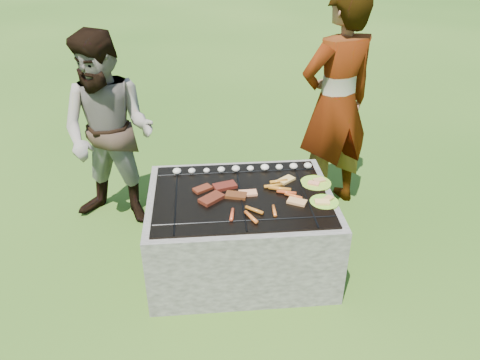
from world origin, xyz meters
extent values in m
plane|color=#244B12|center=(0.00, 0.00, 0.00)|extent=(60.00, 60.00, 0.00)
cube|color=#9D958B|center=(0.00, 0.41, 0.30)|extent=(1.30, 0.18, 0.60)
cube|color=#9E978C|center=(0.00, -0.41, 0.30)|extent=(1.30, 0.18, 0.60)
cube|color=#9B9389|center=(-0.56, 0.00, 0.30)|extent=(0.18, 0.64, 0.60)
cube|color=gray|center=(0.56, 0.00, 0.30)|extent=(0.18, 0.64, 0.60)
cube|color=black|center=(0.00, 0.00, 0.24)|extent=(0.94, 0.64, 0.48)
sphere|color=#FF5914|center=(0.00, 0.00, 0.46)|extent=(0.10, 0.10, 0.10)
cube|color=black|center=(0.00, 0.00, 0.61)|extent=(1.20, 0.90, 0.01)
cylinder|color=black|center=(-0.45, 0.00, 0.61)|extent=(0.01, 0.88, 0.01)
cylinder|color=black|center=(0.00, 0.00, 0.61)|extent=(0.01, 0.88, 0.01)
cylinder|color=black|center=(0.45, 0.00, 0.61)|extent=(0.01, 0.88, 0.01)
cylinder|color=black|center=(0.00, -0.32, 0.61)|extent=(1.18, 0.01, 0.01)
cylinder|color=black|center=(0.00, 0.32, 0.61)|extent=(1.18, 0.01, 0.01)
ellipsoid|color=beige|center=(-0.45, 0.34, 0.63)|extent=(0.06, 0.06, 0.04)
ellipsoid|color=beige|center=(-0.34, 0.34, 0.63)|extent=(0.05, 0.05, 0.04)
ellipsoid|color=beige|center=(-0.23, 0.34, 0.63)|extent=(0.05, 0.05, 0.03)
ellipsoid|color=beige|center=(-0.12, 0.34, 0.63)|extent=(0.06, 0.06, 0.04)
ellipsoid|color=beige|center=(-0.01, 0.34, 0.63)|extent=(0.06, 0.06, 0.04)
ellipsoid|color=beige|center=(0.11, 0.34, 0.63)|extent=(0.05, 0.05, 0.04)
ellipsoid|color=white|center=(0.22, 0.34, 0.63)|extent=(0.06, 0.06, 0.04)
ellipsoid|color=#EDE8C8|center=(0.33, 0.34, 0.63)|extent=(0.06, 0.06, 0.04)
ellipsoid|color=silver|center=(0.44, 0.34, 0.63)|extent=(0.06, 0.06, 0.04)
ellipsoid|color=beige|center=(0.55, 0.34, 0.63)|extent=(0.06, 0.06, 0.04)
cube|color=#91361A|center=(-0.26, 0.09, 0.62)|extent=(0.15, 0.13, 0.02)
cube|color=maroon|center=(-0.10, 0.11, 0.62)|extent=(0.18, 0.14, 0.02)
cube|color=maroon|center=(-0.20, -0.05, 0.62)|extent=(0.19, 0.19, 0.03)
cube|color=brown|center=(-0.03, -0.02, 0.62)|extent=(0.16, 0.12, 0.02)
cylinder|color=orange|center=(0.24, 0.08, 0.62)|extent=(0.13, 0.04, 0.02)
cylinder|color=orange|center=(0.28, 0.03, 0.63)|extent=(0.16, 0.08, 0.03)
cylinder|color=#C45720|center=(0.32, -0.02, 0.62)|extent=(0.14, 0.07, 0.03)
cylinder|color=orange|center=(0.36, -0.07, 0.62)|extent=(0.12, 0.09, 0.02)
cylinder|color=#B97A1E|center=(0.07, -0.22, 0.62)|extent=(0.12, 0.10, 0.02)
cylinder|color=orange|center=(0.20, -0.24, 0.62)|extent=(0.03, 0.12, 0.02)
cylinder|color=#F55528|center=(-0.08, -0.26, 0.62)|extent=(0.04, 0.13, 0.02)
cylinder|color=orange|center=(0.04, -0.30, 0.63)|extent=(0.08, 0.14, 0.03)
cylinder|color=orange|center=(0.29, 0.14, 0.62)|extent=(0.13, 0.04, 0.02)
cube|color=#F9BB7F|center=(0.05, 0.00, 0.62)|extent=(0.13, 0.08, 0.02)
cube|color=tan|center=(0.37, -0.14, 0.62)|extent=(0.15, 0.13, 0.02)
cube|color=tan|center=(0.35, 0.16, 0.62)|extent=(0.14, 0.13, 0.02)
cylinder|color=#CFDE35|center=(0.56, 0.11, 0.61)|extent=(0.24, 0.24, 0.01)
cube|color=#F0B37B|center=(0.54, 0.09, 0.62)|extent=(0.09, 0.08, 0.01)
cube|color=#E0C572|center=(0.59, 0.13, 0.62)|extent=(0.10, 0.07, 0.01)
cylinder|color=#BAE035|center=(0.56, -0.14, 0.61)|extent=(0.26, 0.26, 0.01)
cube|color=#EDC779|center=(0.54, -0.16, 0.62)|extent=(0.10, 0.07, 0.02)
cube|color=tan|center=(0.59, -0.12, 0.62)|extent=(0.09, 0.09, 0.01)
imported|color=#A89D8C|center=(0.87, 0.80, 0.94)|extent=(0.80, 0.67, 1.89)
imported|color=#AA9B8D|center=(-0.98, 0.70, 0.80)|extent=(0.93, 0.82, 1.61)
camera|label=1|loc=(-0.25, -2.76, 2.34)|focal=35.00mm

